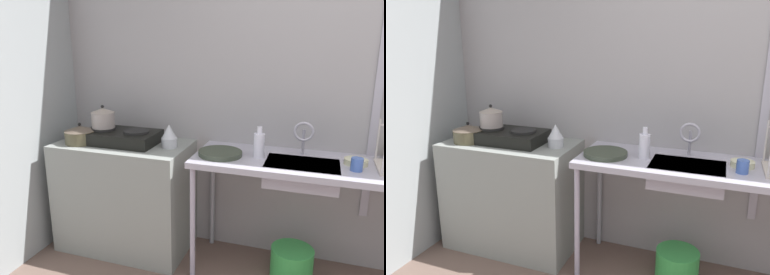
% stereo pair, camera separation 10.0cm
% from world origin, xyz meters
% --- Properties ---
extents(counter_concrete, '(0.99, 0.56, 0.84)m').
position_xyz_m(counter_concrete, '(-1.75, 1.26, 0.42)').
color(counter_concrete, gray).
rests_on(counter_concrete, ground).
extents(counter_sink, '(1.54, 0.56, 0.84)m').
position_xyz_m(counter_sink, '(-0.39, 1.26, 0.78)').
color(counter_sink, '#A8A5B5').
rests_on(counter_sink, ground).
extents(stove, '(0.57, 0.34, 0.11)m').
position_xyz_m(stove, '(-1.77, 1.26, 0.89)').
color(stove, black).
rests_on(stove, counter_concrete).
extents(pot_on_left_burner, '(0.18, 0.18, 0.17)m').
position_xyz_m(pot_on_left_burner, '(-1.91, 1.26, 1.03)').
color(pot_on_left_burner, '#9B928F').
rests_on(pot_on_left_burner, stove).
extents(pot_beside_stove, '(0.23, 0.23, 0.16)m').
position_xyz_m(pot_beside_stove, '(-2.05, 1.16, 0.91)').
color(pot_beside_stove, brown).
rests_on(pot_beside_stove, counter_concrete).
extents(percolator, '(0.11, 0.11, 0.17)m').
position_xyz_m(percolator, '(-1.38, 1.27, 0.93)').
color(percolator, silver).
rests_on(percolator, counter_concrete).
extents(sink_basin, '(0.45, 0.31, 0.14)m').
position_xyz_m(sink_basin, '(-0.45, 1.22, 0.77)').
color(sink_basin, '#A8A5B5').
rests_on(sink_basin, counter_sink).
extents(faucet, '(0.13, 0.08, 0.24)m').
position_xyz_m(faucet, '(-0.46, 1.36, 1.00)').
color(faucet, '#A8A5B5').
rests_on(faucet, counter_sink).
extents(frying_pan, '(0.29, 0.29, 0.03)m').
position_xyz_m(frying_pan, '(-0.98, 1.21, 0.86)').
color(frying_pan, '#323A2D').
rests_on(frying_pan, counter_sink).
extents(cup_by_rack, '(0.07, 0.07, 0.08)m').
position_xyz_m(cup_by_rack, '(-0.14, 1.18, 0.88)').
color(cup_by_rack, '#4363B6').
rests_on(cup_by_rack, counter_sink).
extents(small_bowl_on_drainboard, '(0.14, 0.14, 0.04)m').
position_xyz_m(small_bowl_on_drainboard, '(-0.14, 1.30, 0.86)').
color(small_bowl_on_drainboard, beige).
rests_on(small_bowl_on_drainboard, counter_sink).
extents(bottle_by_sink, '(0.07, 0.07, 0.21)m').
position_xyz_m(bottle_by_sink, '(-0.73, 1.25, 0.93)').
color(bottle_by_sink, white).
rests_on(bottle_by_sink, counter_sink).
extents(bucket_on_floor, '(0.29, 0.29, 0.23)m').
position_xyz_m(bucket_on_floor, '(-0.47, 1.23, 0.11)').
color(bucket_on_floor, green).
rests_on(bucket_on_floor, ground).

